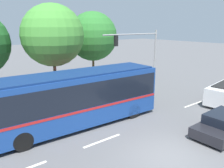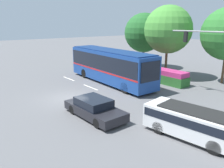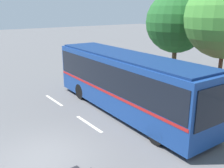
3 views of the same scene
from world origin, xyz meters
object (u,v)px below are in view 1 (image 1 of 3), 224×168
traffic_light_pole (143,49)px  street_tree_right (93,36)px  street_tree_centre (53,35)px  city_bus (72,97)px

traffic_light_pole → street_tree_right: bearing=-68.6°
traffic_light_pole → street_tree_right: size_ratio=0.87×
street_tree_centre → traffic_light_pole: bearing=-22.1°
street_tree_centre → city_bus: bearing=-106.2°
traffic_light_pole → street_tree_right: 5.76m
city_bus → traffic_light_pole: bearing=22.8°
traffic_light_pole → street_tree_centre: (-7.50, 3.05, 1.39)m
city_bus → street_tree_right: street_tree_right is taller
city_bus → street_tree_right: bearing=52.5°
street_tree_right → traffic_light_pole: bearing=-68.6°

